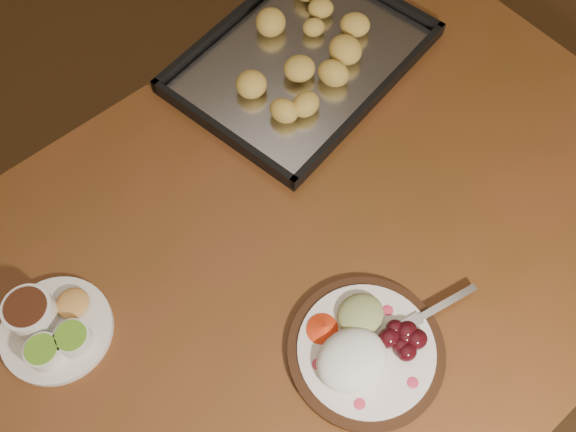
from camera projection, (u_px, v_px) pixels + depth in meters
ground at (171, 331)px, 1.76m from camera, size 4.00×4.00×0.00m
dining_table at (270, 297)px, 1.12m from camera, size 1.61×1.09×0.75m
dinner_plate at (363, 349)px, 0.96m from camera, size 0.32×0.24×0.05m
condiment_saucer at (50, 327)px, 0.97m from camera, size 0.17×0.17×0.06m
baking_tray at (301, 58)px, 1.22m from camera, size 0.55×0.47×0.05m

